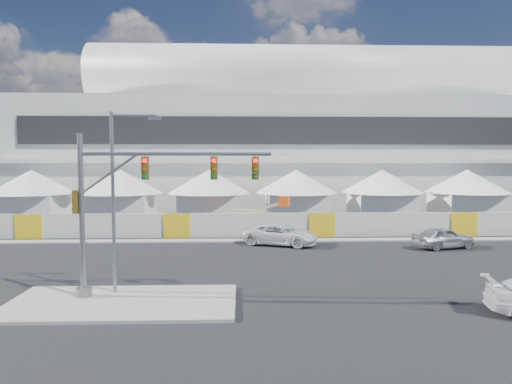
{
  "coord_description": "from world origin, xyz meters",
  "views": [
    {
      "loc": [
        -0.74,
        -22.99,
        6.38
      ],
      "look_at": [
        0.36,
        10.0,
        4.07
      ],
      "focal_mm": 32.0,
      "sensor_mm": 36.0,
      "label": 1
    }
  ],
  "objects_px": {
    "sedan_silver": "(443,238)",
    "pickup_curb": "(281,235)",
    "boom_lift": "(245,221)",
    "traffic_mast": "(123,207)",
    "streetlight_median": "(118,189)"
  },
  "relations": [
    {
      "from": "streetlight_median",
      "to": "boom_lift",
      "type": "height_order",
      "value": "streetlight_median"
    },
    {
      "from": "pickup_curb",
      "to": "traffic_mast",
      "type": "xyz_separation_m",
      "value": [
        -8.36,
        -13.17,
        3.46
      ]
    },
    {
      "from": "traffic_mast",
      "to": "boom_lift",
      "type": "height_order",
      "value": "traffic_mast"
    },
    {
      "from": "pickup_curb",
      "to": "boom_lift",
      "type": "xyz_separation_m",
      "value": [
        -2.65,
        6.97,
        0.09
      ]
    },
    {
      "from": "streetlight_median",
      "to": "boom_lift",
      "type": "distance_m",
      "value": 20.82
    },
    {
      "from": "streetlight_median",
      "to": "boom_lift",
      "type": "bearing_deg",
      "value": 72.55
    },
    {
      "from": "sedan_silver",
      "to": "pickup_curb",
      "type": "bearing_deg",
      "value": 66.43
    },
    {
      "from": "traffic_mast",
      "to": "streetlight_median",
      "type": "xyz_separation_m",
      "value": [
        -0.41,
        0.68,
        0.78
      ]
    },
    {
      "from": "streetlight_median",
      "to": "traffic_mast",
      "type": "bearing_deg",
      "value": -59.17
    },
    {
      "from": "pickup_curb",
      "to": "traffic_mast",
      "type": "distance_m",
      "value": 15.98
    },
    {
      "from": "sedan_silver",
      "to": "pickup_curb",
      "type": "height_order",
      "value": "pickup_curb"
    },
    {
      "from": "boom_lift",
      "to": "pickup_curb",
      "type": "bearing_deg",
      "value": -47.69
    },
    {
      "from": "sedan_silver",
      "to": "streetlight_median",
      "type": "relative_size",
      "value": 0.54
    },
    {
      "from": "boom_lift",
      "to": "traffic_mast",
      "type": "bearing_deg",
      "value": -84.31
    },
    {
      "from": "traffic_mast",
      "to": "pickup_curb",
      "type": "bearing_deg",
      "value": 57.61
    }
  ]
}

